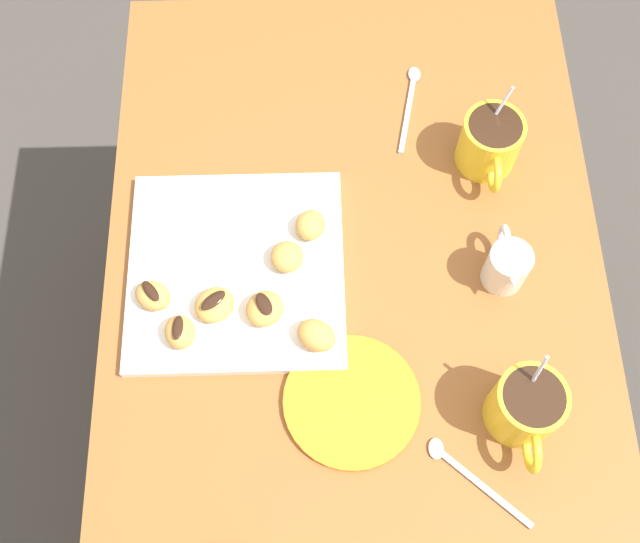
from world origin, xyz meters
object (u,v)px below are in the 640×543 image
at_px(pastry_plate_square, 236,270).
at_px(beignet_0, 265,309).
at_px(cream_pitcher_white, 507,266).
at_px(beignet_3, 317,335).
at_px(saucer_orange_left, 352,401).
at_px(beignet_2, 180,332).
at_px(coffee_mug_yellow_left, 490,142).
at_px(beignet_5, 215,305).
at_px(beignet_1, 310,225).
at_px(dining_table, 352,315).
at_px(beignet_4, 287,257).
at_px(beignet_6, 153,296).
at_px(coffee_mug_yellow_right, 526,407).

distance_m(pastry_plate_square, beignet_0, 0.08).
relative_size(cream_pitcher_white, beignet_3, 1.92).
height_order(saucer_orange_left, beignet_2, beignet_2).
height_order(pastry_plate_square, coffee_mug_yellow_left, coffee_mug_yellow_left).
bearing_deg(beignet_5, beignet_1, 131.72).
bearing_deg(beignet_2, dining_table, 108.99).
bearing_deg(pastry_plate_square, beignet_5, -23.15).
distance_m(dining_table, beignet_1, 0.20).
bearing_deg(beignet_2, cream_pitcher_white, 100.44).
relative_size(coffee_mug_yellow_left, beignet_3, 2.48).
xyz_separation_m(dining_table, beignet_1, (-0.07, -0.06, 0.17)).
height_order(saucer_orange_left, beignet_3, beignet_3).
bearing_deg(beignet_3, saucer_orange_left, 27.95).
xyz_separation_m(cream_pitcher_white, beignet_4, (-0.03, -0.30, -0.01)).
bearing_deg(cream_pitcher_white, beignet_3, -71.01).
height_order(coffee_mug_yellow_left, beignet_4, coffee_mug_yellow_left).
bearing_deg(beignet_1, beignet_5, -48.28).
relative_size(coffee_mug_yellow_left, beignet_0, 2.53).
distance_m(cream_pitcher_white, beignet_4, 0.31).
relative_size(cream_pitcher_white, beignet_6, 2.03).
bearing_deg(dining_table, beignet_1, -139.92).
bearing_deg(beignet_4, beignet_6, -73.71).
distance_m(coffee_mug_yellow_left, beignet_3, 0.39).
distance_m(pastry_plate_square, saucer_orange_left, 0.25).
height_order(coffee_mug_yellow_right, beignet_0, coffee_mug_yellow_right).
relative_size(beignet_0, beignet_2, 1.11).
xyz_separation_m(pastry_plate_square, beignet_5, (0.06, -0.03, 0.02)).
relative_size(cream_pitcher_white, beignet_2, 2.17).
relative_size(pastry_plate_square, beignet_1, 6.50).
height_order(beignet_2, beignet_5, beignet_2).
bearing_deg(dining_table, beignet_5, -77.36).
xyz_separation_m(dining_table, beignet_4, (-0.03, -0.10, 0.17)).
height_order(beignet_2, beignet_3, same).
distance_m(cream_pitcher_white, beignet_5, 0.41).
height_order(coffee_mug_yellow_right, cream_pitcher_white, coffee_mug_yellow_right).
bearing_deg(beignet_2, coffee_mug_yellow_left, 122.05).
bearing_deg(beignet_1, dining_table, 40.08).
relative_size(beignet_1, beignet_2, 0.97).
distance_m(beignet_3, beignet_4, 0.12).
xyz_separation_m(beignet_0, beignet_5, (-0.01, -0.07, -0.00)).
bearing_deg(beignet_6, dining_table, 95.72).
height_order(beignet_5, beignet_6, same).
height_order(dining_table, coffee_mug_yellow_right, coffee_mug_yellow_right).
bearing_deg(coffee_mug_yellow_left, beignet_6, -65.21).
xyz_separation_m(dining_table, saucer_orange_left, (0.18, -0.01, 0.15)).
bearing_deg(coffee_mug_yellow_left, beignet_1, -65.59).
xyz_separation_m(coffee_mug_yellow_right, beignet_3, (-0.11, -0.26, -0.02)).
bearing_deg(beignet_0, cream_pitcher_white, 98.74).
distance_m(cream_pitcher_white, beignet_6, 0.49).
relative_size(coffee_mug_yellow_left, saucer_orange_left, 0.74).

